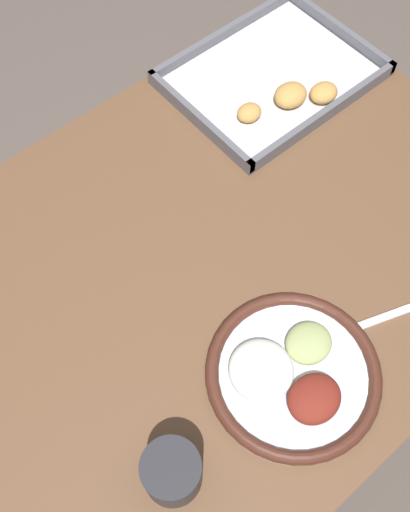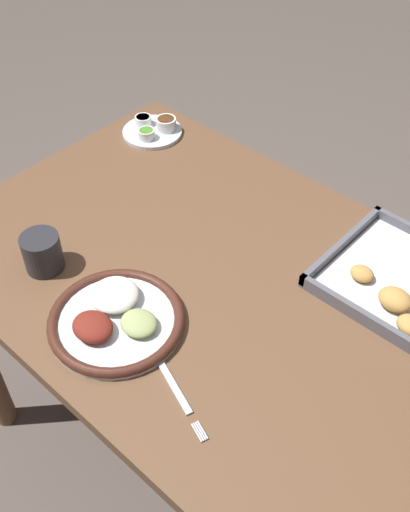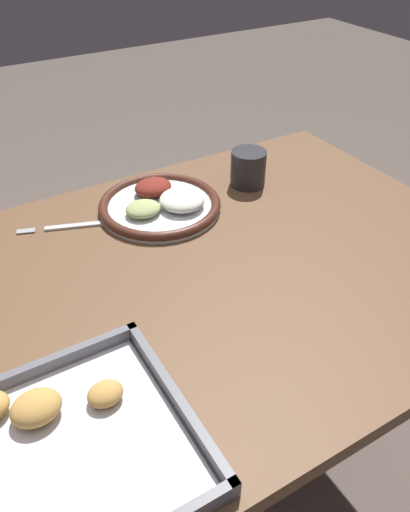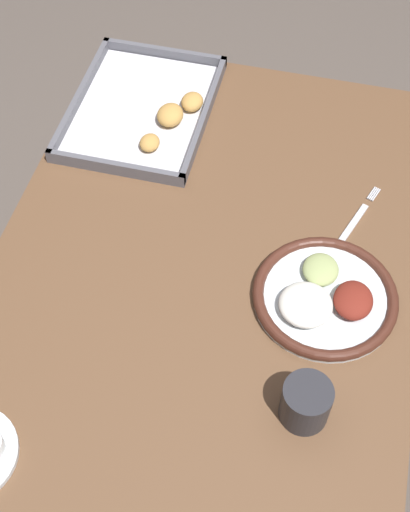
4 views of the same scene
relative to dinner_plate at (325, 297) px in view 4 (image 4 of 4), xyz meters
name	(u,v)px [view 4 (image 4 of 4)]	position (x,y,z in m)	size (l,w,h in m)	color
ground_plane	(206,422)	(0.03, 0.22, -0.74)	(8.00, 8.00, 0.00)	#564C44
dining_table	(206,297)	(0.03, 0.22, -0.13)	(1.10, 0.77, 0.73)	brown
dinner_plate	(325,297)	(0.00, 0.00, 0.00)	(0.25, 0.25, 0.04)	silver
fork	(352,225)	(0.18, -0.03, -0.01)	(0.19, 0.08, 0.00)	silver
baking_tray	(147,110)	(0.38, 0.43, 0.00)	(0.37, 0.29, 0.04)	#595960
drinking_cup	(306,403)	(-0.21, 0.00, 0.03)	(0.08, 0.08, 0.08)	#28282D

